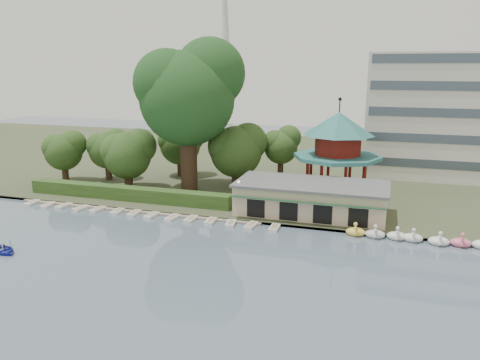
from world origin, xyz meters
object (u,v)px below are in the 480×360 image
at_px(dock, 135,210).
at_px(boathouse, 311,198).
at_px(pavilion, 338,145).
at_px(rowboat_with_passengers, 3,248).
at_px(big_tree, 189,90).

relative_size(dock, boathouse, 1.83).
xyz_separation_m(dock, pavilion, (24.00, 14.80, 7.36)).
bearing_deg(pavilion, dock, -148.34).
relative_size(pavilion, rowboat_with_passengers, 2.42).
relative_size(boathouse, big_tree, 0.85).
height_order(big_tree, rowboat_with_passengers, big_tree).
height_order(pavilion, big_tree, big_tree).
height_order(boathouse, big_tree, big_tree).
relative_size(dock, pavilion, 2.52).
bearing_deg(dock, big_tree, 73.88).
distance_m(dock, rowboat_with_passengers, 17.18).
relative_size(pavilion, big_tree, 0.61).
bearing_deg(boathouse, big_tree, 161.64).
relative_size(dock, big_tree, 1.55).
xyz_separation_m(pavilion, big_tree, (-20.82, -3.78, 7.45)).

